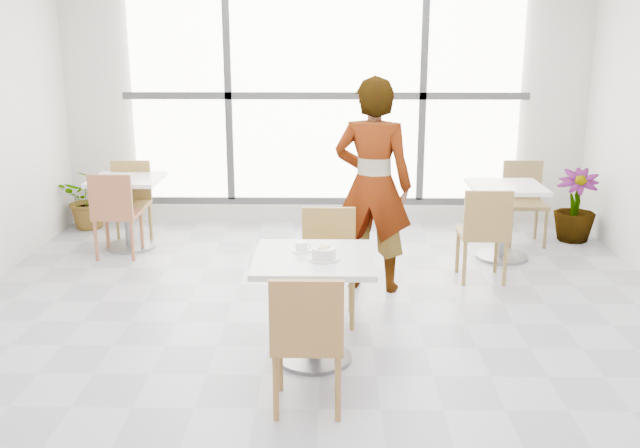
{
  "coord_description": "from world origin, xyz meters",
  "views": [
    {
      "loc": [
        0.07,
        -4.71,
        2.19
      ],
      "look_at": [
        0.0,
        -0.3,
        1.0
      ],
      "focal_mm": 39.86,
      "sensor_mm": 36.0,
      "label": 1
    }
  ],
  "objects_px": {
    "chair_far": "(329,257)",
    "bg_chair_left_near": "(115,210)",
    "chair_near": "(307,334)",
    "bg_chair_right_far": "(524,196)",
    "bg_table_left": "(128,203)",
    "main_table": "(314,288)",
    "coffee_cup": "(302,247)",
    "plant_right": "(575,205)",
    "oatmeal_bowl": "(324,253)",
    "plant_left": "(90,198)",
    "bg_chair_left_far": "(130,197)",
    "bg_chair_right_near": "(484,229)",
    "bg_table_right": "(505,211)",
    "person": "(373,186)"
  },
  "relations": [
    {
      "from": "chair_near",
      "to": "bg_table_right",
      "type": "bearing_deg",
      "value": -121.42
    },
    {
      "from": "oatmeal_bowl",
      "to": "plant_left",
      "type": "distance_m",
      "value": 4.43
    },
    {
      "from": "person",
      "to": "bg_table_left",
      "type": "distance_m",
      "value": 2.77
    },
    {
      "from": "bg_table_right",
      "to": "bg_chair_right_far",
      "type": "relative_size",
      "value": 0.86
    },
    {
      "from": "bg_table_right",
      "to": "plant_right",
      "type": "height_order",
      "value": "plant_right"
    },
    {
      "from": "chair_near",
      "to": "bg_chair_left_far",
      "type": "bearing_deg",
      "value": -60.36
    },
    {
      "from": "main_table",
      "to": "bg_chair_right_far",
      "type": "bearing_deg",
      "value": 53.37
    },
    {
      "from": "main_table",
      "to": "plant_right",
      "type": "relative_size",
      "value": 1.02
    },
    {
      "from": "oatmeal_bowl",
      "to": "bg_chair_right_near",
      "type": "bearing_deg",
      "value": 49.91
    },
    {
      "from": "chair_far",
      "to": "bg_chair_left_near",
      "type": "bearing_deg",
      "value": 144.86
    },
    {
      "from": "chair_near",
      "to": "bg_chair_left_near",
      "type": "bearing_deg",
      "value": -55.99
    },
    {
      "from": "bg_chair_left_far",
      "to": "coffee_cup",
      "type": "bearing_deg",
      "value": -54.43
    },
    {
      "from": "coffee_cup",
      "to": "plant_right",
      "type": "distance_m",
      "value": 4.04
    },
    {
      "from": "bg_chair_left_near",
      "to": "bg_table_left",
      "type": "bearing_deg",
      "value": -94.94
    },
    {
      "from": "bg_table_right",
      "to": "coffee_cup",
      "type": "bearing_deg",
      "value": -130.8
    },
    {
      "from": "chair_near",
      "to": "bg_table_left",
      "type": "relative_size",
      "value": 1.16
    },
    {
      "from": "bg_table_right",
      "to": "plant_right",
      "type": "xyz_separation_m",
      "value": [
        0.91,
        0.64,
        -0.09
      ]
    },
    {
      "from": "chair_near",
      "to": "plant_right",
      "type": "height_order",
      "value": "chair_near"
    },
    {
      "from": "bg_table_right",
      "to": "plant_right",
      "type": "bearing_deg",
      "value": 34.92
    },
    {
      "from": "bg_chair_right_near",
      "to": "bg_chair_right_far",
      "type": "height_order",
      "value": "same"
    },
    {
      "from": "main_table",
      "to": "coffee_cup",
      "type": "bearing_deg",
      "value": 129.0
    },
    {
      "from": "bg_table_left",
      "to": "bg_chair_left_near",
      "type": "relative_size",
      "value": 0.86
    },
    {
      "from": "chair_near",
      "to": "bg_table_right",
      "type": "xyz_separation_m",
      "value": [
        1.85,
        3.03,
        -0.01
      ]
    },
    {
      "from": "oatmeal_bowl",
      "to": "plant_left",
      "type": "bearing_deg",
      "value": 128.13
    },
    {
      "from": "chair_near",
      "to": "bg_chair_left_far",
      "type": "distance_m",
      "value": 4.07
    },
    {
      "from": "coffee_cup",
      "to": "plant_right",
      "type": "height_order",
      "value": "coffee_cup"
    },
    {
      "from": "chair_near",
      "to": "bg_chair_right_far",
      "type": "height_order",
      "value": "same"
    },
    {
      "from": "chair_near",
      "to": "person",
      "type": "xyz_separation_m",
      "value": [
        0.49,
        2.15,
        0.43
      ]
    },
    {
      "from": "bg_chair_left_far",
      "to": "plant_left",
      "type": "height_order",
      "value": "bg_chair_left_far"
    },
    {
      "from": "bg_chair_left_near",
      "to": "bg_chair_right_far",
      "type": "distance_m",
      "value": 4.25
    },
    {
      "from": "bg_chair_left_near",
      "to": "oatmeal_bowl",
      "type": "bearing_deg",
      "value": 131.85
    },
    {
      "from": "chair_far",
      "to": "bg_table_right",
      "type": "xyz_separation_m",
      "value": [
        1.73,
        1.55,
        -0.01
      ]
    },
    {
      "from": "bg_table_right",
      "to": "plant_left",
      "type": "relative_size",
      "value": 1.07
    },
    {
      "from": "chair_far",
      "to": "oatmeal_bowl",
      "type": "xyz_separation_m",
      "value": [
        -0.03,
        -0.84,
        0.29
      ]
    },
    {
      "from": "chair_near",
      "to": "bg_table_right",
      "type": "distance_m",
      "value": 3.55
    },
    {
      "from": "coffee_cup",
      "to": "bg_table_right",
      "type": "relative_size",
      "value": 0.21
    },
    {
      "from": "main_table",
      "to": "chair_near",
      "type": "relative_size",
      "value": 0.92
    },
    {
      "from": "chair_far",
      "to": "bg_chair_right_far",
      "type": "distance_m",
      "value": 2.98
    },
    {
      "from": "bg_table_left",
      "to": "bg_table_right",
      "type": "relative_size",
      "value": 1.0
    },
    {
      "from": "main_table",
      "to": "plant_left",
      "type": "distance_m",
      "value": 4.32
    },
    {
      "from": "bg_chair_right_far",
      "to": "plant_right",
      "type": "height_order",
      "value": "bg_chair_right_far"
    },
    {
      "from": "chair_near",
      "to": "bg_chair_left_near",
      "type": "distance_m",
      "value": 3.58
    },
    {
      "from": "bg_chair_left_far",
      "to": "bg_table_right",
      "type": "bearing_deg",
      "value": -7.5
    },
    {
      "from": "bg_table_right",
      "to": "bg_chair_right_near",
      "type": "distance_m",
      "value": 0.8
    },
    {
      "from": "main_table",
      "to": "bg_chair_left_far",
      "type": "height_order",
      "value": "bg_chair_left_far"
    },
    {
      "from": "bg_table_left",
      "to": "bg_chair_left_near",
      "type": "distance_m",
      "value": 0.35
    },
    {
      "from": "oatmeal_bowl",
      "to": "bg_chair_right_near",
      "type": "relative_size",
      "value": 0.24
    },
    {
      "from": "coffee_cup",
      "to": "bg_chair_right_near",
      "type": "height_order",
      "value": "bg_chair_right_near"
    },
    {
      "from": "main_table",
      "to": "bg_table_right",
      "type": "bearing_deg",
      "value": 51.82
    },
    {
      "from": "bg_chair_left_far",
      "to": "bg_chair_right_far",
      "type": "relative_size",
      "value": 1.0
    }
  ]
}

